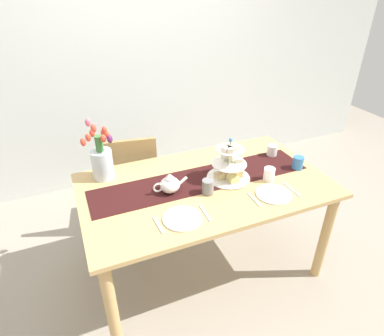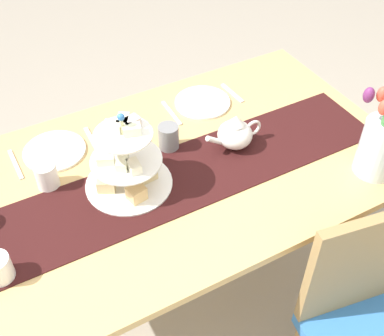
{
  "view_description": "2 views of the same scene",
  "coord_description": "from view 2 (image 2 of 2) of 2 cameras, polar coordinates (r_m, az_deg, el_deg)",
  "views": [
    {
      "loc": [
        -0.8,
        -1.67,
        2.0
      ],
      "look_at": [
        -0.07,
        0.06,
        0.88
      ],
      "focal_mm": 30.44,
      "sensor_mm": 36.0,
      "label": 1
    },
    {
      "loc": [
        0.56,
        1.15,
        2.0
      ],
      "look_at": [
        -0.04,
        0.05,
        0.8
      ],
      "focal_mm": 46.15,
      "sensor_mm": 36.0,
      "label": 2
    }
  ],
  "objects": [
    {
      "name": "chair_left",
      "position": [
        1.81,
        20.02,
        -16.43
      ],
      "size": [
        0.48,
        0.48,
        0.91
      ],
      "color": "olive",
      "rests_on": "ground_plane"
    },
    {
      "name": "fork_left",
      "position": [
        2.13,
        4.66,
        8.65
      ],
      "size": [
        0.02,
        0.15,
        0.01
      ],
      "primitive_type": "cube",
      "rotation": [
        0.0,
        0.0,
        0.05
      ],
      "color": "silver",
      "rests_on": "dining_table"
    },
    {
      "name": "teapot",
      "position": [
        1.83,
        5.02,
        4.0
      ],
      "size": [
        0.24,
        0.13,
        0.14
      ],
      "color": "white",
      "rests_on": "table_runner"
    },
    {
      "name": "table_runner",
      "position": [
        1.73,
        -1.23,
        -1.07
      ],
      "size": [
        1.54,
        0.32,
        0.0
      ],
      "primitive_type": "cube",
      "color": "black",
      "rests_on": "dining_table"
    },
    {
      "name": "mug_white_text",
      "position": [
        1.74,
        -16.45,
        -0.85
      ],
      "size": [
        0.08,
        0.08,
        0.09
      ],
      "primitive_type": "cylinder",
      "color": "white",
      "rests_on": "dining_table"
    },
    {
      "name": "dinner_plate_right",
      "position": [
        1.9,
        -15.61,
        1.91
      ],
      "size": [
        0.23,
        0.23,
        0.01
      ],
      "primitive_type": "cylinder",
      "color": "white",
      "rests_on": "dining_table"
    },
    {
      "name": "knife_right",
      "position": [
        1.89,
        -19.73,
        0.41
      ],
      "size": [
        0.02,
        0.17,
        0.01
      ],
      "primitive_type": "cube",
      "rotation": [
        0.0,
        0.0,
        0.01
      ],
      "color": "silver",
      "rests_on": "dining_table"
    },
    {
      "name": "dining_table",
      "position": [
        1.84,
        -1.98,
        -2.37
      ],
      "size": [
        1.67,
        0.97,
        0.78
      ],
      "color": "tan",
      "rests_on": "ground_plane"
    },
    {
      "name": "fork_right",
      "position": [
        1.92,
        -11.53,
        3.28
      ],
      "size": [
        0.02,
        0.15,
        0.01
      ],
      "primitive_type": "cube",
      "rotation": [
        0.0,
        0.0,
        -0.04
      ],
      "color": "silver",
      "rests_on": "dining_table"
    },
    {
      "name": "ground_plane",
      "position": [
        2.37,
        -1.58,
        -13.71
      ],
      "size": [
        8.0,
        8.0,
        0.0
      ],
      "primitive_type": "plane",
      "color": "gray"
    },
    {
      "name": "mug_grey",
      "position": [
        1.82,
        -2.73,
        3.62
      ],
      "size": [
        0.08,
        0.08,
        0.09
      ],
      "primitive_type": "cylinder",
      "color": "slate",
      "rests_on": "table_runner"
    },
    {
      "name": "knife_left",
      "position": [
        2.01,
        -2.39,
        6.38
      ],
      "size": [
        0.02,
        0.17,
        0.01
      ],
      "primitive_type": "cube",
      "rotation": [
        0.0,
        0.0,
        -0.03
      ],
      "color": "silver",
      "rests_on": "dining_table"
    },
    {
      "name": "tiered_cake_stand",
      "position": [
        1.66,
        -7.61,
        0.36
      ],
      "size": [
        0.3,
        0.3,
        0.3
      ],
      "color": "beige",
      "rests_on": "table_runner"
    },
    {
      "name": "dinner_plate_left",
      "position": [
        2.06,
        1.23,
        7.61
      ],
      "size": [
        0.23,
        0.23,
        0.01
      ],
      "primitive_type": "cylinder",
      "color": "white",
      "rests_on": "dining_table"
    },
    {
      "name": "tulip_vase",
      "position": [
        1.79,
        21.26,
        3.11
      ],
      "size": [
        0.2,
        0.18,
        0.43
      ],
      "color": "silver",
      "rests_on": "dining_table"
    }
  ]
}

